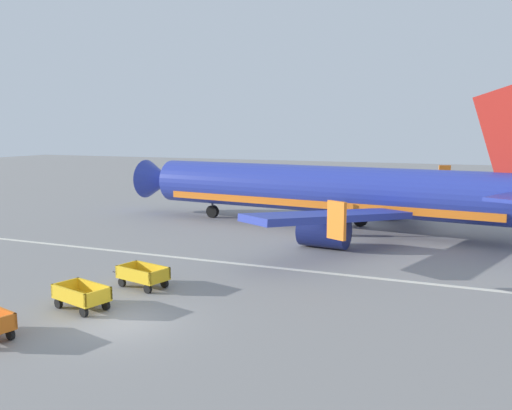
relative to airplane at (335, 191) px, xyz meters
The scene contains 5 objects.
ground_plane 23.91m from the airplane, 96.94° to the right, with size 220.00×220.00×0.00m, color gray.
apron_stripe 13.56m from the airplane, 102.53° to the right, with size 120.00×0.36×0.01m, color silver.
airplane is the anchor object (origin of this frame).
baggage_cart_second_in_row 23.56m from the airplane, 103.84° to the right, with size 3.62×2.00×1.07m.
baggage_cart_third_in_row 19.77m from the airplane, 104.73° to the right, with size 3.62×1.94×1.07m.
Camera 1 is at (13.00, -17.15, 7.88)m, focal length 37.31 mm.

